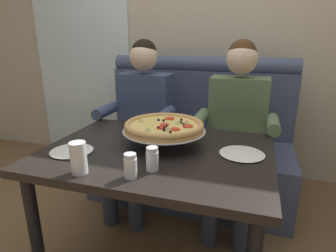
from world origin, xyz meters
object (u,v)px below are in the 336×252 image
(booth_bench, at_px, (193,147))
(plate_near_left, at_px, (72,150))
(diner_left, at_px, (141,116))
(shaker_pepper_flakes, at_px, (131,168))
(pizza, at_px, (164,127))
(dining_table, at_px, (157,166))
(patio_chair, at_px, (113,95))
(drinking_glass, at_px, (79,160))
(shaker_parmesan, at_px, (152,160))
(diner_right, at_px, (236,125))
(plate_near_right, at_px, (242,153))

(booth_bench, distance_m, plate_near_left, 1.18)
(booth_bench, relative_size, plate_near_left, 7.33)
(diner_left, bearing_deg, shaker_pepper_flakes, -69.32)
(diner_left, distance_m, plate_near_left, 0.79)
(plate_near_left, bearing_deg, pizza, 30.32)
(dining_table, height_order, diner_left, diner_left)
(patio_chair, bearing_deg, pizza, -55.62)
(drinking_glass, bearing_deg, diner_left, 97.55)
(shaker_parmesan, distance_m, plate_near_left, 0.47)
(pizza, bearing_deg, diner_right, 57.86)
(pizza, height_order, plate_near_left, pizza)
(pizza, bearing_deg, patio_chair, 124.38)
(pizza, height_order, patio_chair, same)
(diner_right, xyz_separation_m, patio_chair, (-1.80, 1.58, -0.19))
(pizza, relative_size, shaker_parmesan, 4.21)
(plate_near_right, distance_m, drinking_glass, 0.77)
(diner_right, relative_size, pizza, 2.87)
(dining_table, relative_size, shaker_pepper_flakes, 11.03)
(booth_bench, height_order, patio_chair, booth_bench)
(dining_table, height_order, pizza, pizza)
(plate_near_left, distance_m, plate_near_right, 0.86)
(shaker_pepper_flakes, xyz_separation_m, plate_near_right, (0.42, 0.38, -0.03))
(plate_near_right, bearing_deg, plate_near_left, -165.01)
(pizza, height_order, shaker_parmesan, pizza)
(plate_near_right, height_order, patio_chair, patio_chair)
(dining_table, xyz_separation_m, diner_right, (0.35, 0.63, 0.08))
(diner_right, relative_size, plate_near_right, 5.75)
(pizza, height_order, plate_near_right, pizza)
(dining_table, distance_m, shaker_parmesan, 0.27)
(diner_left, bearing_deg, patio_chair, 124.53)
(pizza, distance_m, patio_chair, 2.60)
(dining_table, bearing_deg, patio_chair, 123.09)
(pizza, bearing_deg, plate_near_left, -149.68)
(booth_bench, distance_m, shaker_pepper_flakes, 1.27)
(diner_left, bearing_deg, pizza, -56.04)
(diner_right, relative_size, shaker_pepper_flakes, 12.12)
(dining_table, bearing_deg, plate_near_right, 8.86)
(diner_left, height_order, drinking_glass, diner_left)
(plate_near_right, bearing_deg, diner_right, 97.07)
(shaker_pepper_flakes, distance_m, plate_near_right, 0.57)
(dining_table, bearing_deg, diner_left, 119.28)
(drinking_glass, bearing_deg, booth_bench, 79.77)
(pizza, relative_size, plate_near_right, 2.01)
(shaker_pepper_flakes, height_order, plate_near_right, shaker_pepper_flakes)
(booth_bench, height_order, plate_near_right, booth_bench)
(diner_left, distance_m, plate_near_right, 0.96)
(plate_near_left, bearing_deg, drinking_glass, -47.03)
(diner_left, xyz_separation_m, shaker_parmesan, (0.42, -0.86, 0.06))
(pizza, bearing_deg, dining_table, -97.97)
(shaker_parmesan, xyz_separation_m, shaker_pepper_flakes, (-0.06, -0.09, 0.00))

